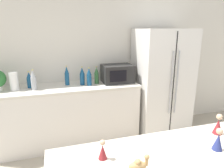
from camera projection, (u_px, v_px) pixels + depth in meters
The scene contains 15 objects.
wall_back at pixel (94, 59), 3.35m from camera, with size 8.00×0.06×2.55m.
back_counter at pixel (68, 115), 3.12m from camera, with size 2.19×0.63×0.93m.
refrigerator at pixel (161, 83), 3.37m from camera, with size 0.86×0.73×1.77m.
paper_towel_roll at pixel (14, 81), 2.77m from camera, with size 0.12×0.12×0.25m.
microwave at pixel (117, 73), 3.20m from camera, with size 0.48×0.37×0.28m.
back_bottle_0 at pixel (29, 80), 2.88m from camera, with size 0.07×0.07×0.24m.
back_bottle_1 at pixel (33, 80), 2.78m from camera, with size 0.07×0.07×0.29m.
back_bottle_2 at pixel (82, 76), 3.04m from camera, with size 0.07×0.07×0.28m.
back_bottle_3 at pixel (89, 77), 3.00m from camera, with size 0.07×0.07×0.27m.
back_bottle_4 at pixel (67, 76), 3.02m from camera, with size 0.07×0.07×0.30m.
back_bottle_5 at pixel (97, 75), 3.11m from camera, with size 0.07×0.07×0.27m.
camel_figurine at pixel (139, 165), 1.06m from camera, with size 0.12×0.06×0.14m.
wise_man_figurine_blue at pixel (218, 125), 1.53m from camera, with size 0.07×0.07×0.16m.
wise_man_figurine_crimson at pixel (103, 151), 1.24m from camera, with size 0.06×0.06×0.13m.
wise_man_figurine_purple at pixel (218, 141), 1.32m from camera, with size 0.07×0.07×0.16m.
Camera 1 is at (-0.66, -0.56, 1.75)m, focal length 32.00 mm.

